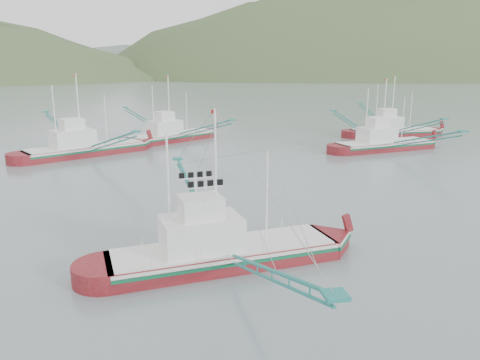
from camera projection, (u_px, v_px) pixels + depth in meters
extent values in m
plane|color=slate|center=(255.00, 245.00, 32.63)|extent=(1200.00, 1200.00, 0.00)
cube|color=maroon|center=(224.00, 261.00, 29.46)|extent=(14.81, 6.22, 1.92)
cube|color=silver|center=(224.00, 249.00, 29.26)|extent=(14.54, 6.25, 0.21)
cube|color=#0D5B38|center=(224.00, 253.00, 29.32)|extent=(14.54, 6.26, 0.21)
cube|color=silver|center=(224.00, 246.00, 29.21)|extent=(14.07, 5.91, 0.11)
cube|color=silver|center=(201.00, 234.00, 28.50)|extent=(5.24, 3.83, 2.11)
cube|color=silver|center=(201.00, 207.00, 28.08)|extent=(2.81, 2.50, 1.34)
cylinder|color=white|center=(216.00, 181.00, 28.03)|extent=(0.15, 0.15, 8.62)
cylinder|color=white|center=(169.00, 196.00, 27.24)|extent=(0.13, 0.13, 7.33)
cylinder|color=white|center=(267.00, 196.00, 29.44)|extent=(0.11, 0.11, 6.03)
cube|color=maroon|center=(384.00, 149.00, 68.53)|extent=(15.63, 7.20, 2.02)
cube|color=silver|center=(385.00, 143.00, 68.32)|extent=(15.35, 7.21, 0.22)
cube|color=#0D5B38|center=(385.00, 144.00, 68.39)|extent=(15.35, 7.23, 0.22)
cube|color=silver|center=(385.00, 141.00, 68.28)|extent=(14.85, 6.84, 0.12)
cube|color=silver|center=(377.00, 135.00, 67.46)|extent=(5.62, 4.24, 2.22)
cube|color=silver|center=(378.00, 122.00, 67.02)|extent=(3.04, 2.73, 1.41)
cylinder|color=white|center=(384.00, 111.00, 67.01)|extent=(0.16, 0.16, 9.07)
cylinder|color=white|center=(367.00, 116.00, 66.05)|extent=(0.14, 0.14, 7.71)
cylinder|color=white|center=(403.00, 119.00, 68.64)|extent=(0.12, 0.12, 6.35)
cube|color=maroon|center=(173.00, 140.00, 76.44)|extent=(14.89, 12.25, 2.05)
cube|color=silver|center=(172.00, 134.00, 76.23)|extent=(14.69, 12.14, 0.23)
cube|color=#0D5B38|center=(173.00, 136.00, 76.29)|extent=(14.70, 12.16, 0.23)
cube|color=silver|center=(172.00, 133.00, 76.18)|extent=(14.15, 11.64, 0.12)
cube|color=silver|center=(165.00, 128.00, 74.86)|extent=(6.07, 5.64, 2.25)
cube|color=silver|center=(164.00, 116.00, 74.41)|extent=(3.48, 3.38, 1.43)
cylinder|color=white|center=(169.00, 105.00, 74.72)|extent=(0.16, 0.16, 9.22)
cylinder|color=white|center=(153.00, 111.00, 72.77)|extent=(0.14, 0.14, 7.84)
cylinder|color=white|center=(187.00, 112.00, 77.53)|extent=(0.12, 0.12, 6.45)
cube|color=maroon|center=(86.00, 154.00, 64.61)|extent=(16.18, 12.05, 2.17)
cube|color=silver|center=(85.00, 147.00, 64.38)|extent=(15.94, 11.96, 0.24)
cube|color=#0D5B38|center=(86.00, 149.00, 64.45)|extent=(15.95, 11.98, 0.24)
cube|color=silver|center=(85.00, 145.00, 64.33)|extent=(15.37, 11.45, 0.13)
cube|color=silver|center=(73.00, 138.00, 63.03)|extent=(6.43, 5.75, 2.38)
cube|color=silver|center=(72.00, 124.00, 62.56)|extent=(3.64, 3.49, 1.52)
cylinder|color=white|center=(79.00, 111.00, 62.82)|extent=(0.17, 0.17, 9.75)
cylinder|color=white|center=(55.00, 118.00, 60.94)|extent=(0.15, 0.15, 8.29)
cylinder|color=white|center=(106.00, 119.00, 65.58)|extent=(0.13, 0.13, 6.83)
cube|color=maroon|center=(393.00, 135.00, 81.65)|extent=(15.23, 4.50, 2.02)
cube|color=silver|center=(394.00, 130.00, 81.45)|extent=(14.93, 4.57, 0.22)
cube|color=#0D5B38|center=(393.00, 131.00, 81.51)|extent=(14.93, 4.59, 0.22)
cube|color=silver|center=(394.00, 129.00, 81.40)|extent=(14.47, 4.28, 0.12)
cube|color=silver|center=(386.00, 123.00, 80.85)|extent=(5.14, 3.38, 2.22)
cube|color=silver|center=(387.00, 113.00, 80.41)|extent=(2.69, 2.30, 1.41)
cylinder|color=white|center=(393.00, 103.00, 80.22)|extent=(0.16, 0.16, 9.07)
cylinder|color=white|center=(377.00, 107.00, 79.78)|extent=(0.14, 0.14, 7.71)
cylinder|color=white|center=(411.00, 111.00, 81.24)|extent=(0.12, 0.12, 6.35)
ellipsoid|color=#3C5029|center=(398.00, 76.00, 483.76)|extent=(684.00, 432.00, 306.00)
ellipsoid|color=slate|center=(186.00, 74.00, 572.92)|extent=(960.00, 400.00, 240.00)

